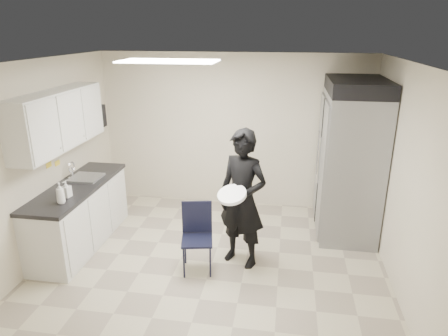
% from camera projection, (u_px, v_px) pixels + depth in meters
% --- Properties ---
extents(floor, '(4.50, 4.50, 0.00)m').
position_uv_depth(floor, '(212.00, 262.00, 5.33)').
color(floor, '#B1A78B').
rests_on(floor, ground).
extents(ceiling, '(4.50, 4.50, 0.00)m').
position_uv_depth(ceiling, '(210.00, 62.00, 4.47)').
color(ceiling, silver).
rests_on(ceiling, back_wall).
extents(back_wall, '(4.50, 0.00, 4.50)m').
position_uv_depth(back_wall, '(234.00, 132.00, 6.76)').
color(back_wall, beige).
rests_on(back_wall, floor).
extents(left_wall, '(0.00, 4.00, 4.00)m').
position_uv_depth(left_wall, '(43.00, 162.00, 5.24)').
color(left_wall, beige).
rests_on(left_wall, floor).
extents(right_wall, '(0.00, 4.00, 4.00)m').
position_uv_depth(right_wall, '(404.00, 181.00, 4.56)').
color(right_wall, beige).
rests_on(right_wall, floor).
extents(ceiling_panel, '(1.20, 0.60, 0.02)m').
position_uv_depth(ceiling_panel, '(169.00, 61.00, 4.94)').
color(ceiling_panel, white).
rests_on(ceiling_panel, ceiling).
extents(lower_counter, '(0.60, 1.90, 0.86)m').
position_uv_depth(lower_counter, '(80.00, 216.00, 5.67)').
color(lower_counter, silver).
rests_on(lower_counter, floor).
extents(countertop, '(0.64, 1.95, 0.05)m').
position_uv_depth(countertop, '(76.00, 187.00, 5.52)').
color(countertop, black).
rests_on(countertop, lower_counter).
extents(sink, '(0.42, 0.40, 0.14)m').
position_uv_depth(sink, '(86.00, 181.00, 5.75)').
color(sink, gray).
rests_on(sink, countertop).
extents(faucet, '(0.02, 0.02, 0.24)m').
position_uv_depth(faucet, '(72.00, 171.00, 5.73)').
color(faucet, silver).
rests_on(faucet, countertop).
extents(upper_cabinets, '(0.35, 1.80, 0.75)m').
position_uv_depth(upper_cabinets, '(58.00, 120.00, 5.22)').
color(upper_cabinets, silver).
rests_on(upper_cabinets, left_wall).
extents(towel_dispenser, '(0.22, 0.30, 0.35)m').
position_uv_depth(towel_dispenser, '(96.00, 117.00, 6.37)').
color(towel_dispenser, black).
rests_on(towel_dispenser, left_wall).
extents(notice_sticker_left, '(0.00, 0.12, 0.07)m').
position_uv_depth(notice_sticker_left, '(49.00, 165.00, 5.36)').
color(notice_sticker_left, yellow).
rests_on(notice_sticker_left, left_wall).
extents(notice_sticker_right, '(0.00, 0.12, 0.07)m').
position_uv_depth(notice_sticker_right, '(57.00, 163.00, 5.56)').
color(notice_sticker_right, yellow).
rests_on(notice_sticker_right, left_wall).
extents(commercial_fridge, '(0.80, 1.35, 2.10)m').
position_uv_depth(commercial_fridge, '(349.00, 165.00, 5.89)').
color(commercial_fridge, gray).
rests_on(commercial_fridge, floor).
extents(fridge_compressor, '(0.80, 1.35, 0.20)m').
position_uv_depth(fridge_compressor, '(358.00, 86.00, 5.51)').
color(fridge_compressor, black).
rests_on(fridge_compressor, commercial_fridge).
extents(folding_chair, '(0.45, 0.45, 0.86)m').
position_uv_depth(folding_chair, '(197.00, 240.00, 5.02)').
color(folding_chair, black).
rests_on(folding_chair, floor).
extents(man_tuxedo, '(0.79, 0.67, 1.81)m').
position_uv_depth(man_tuxedo, '(242.00, 199.00, 5.06)').
color(man_tuxedo, black).
rests_on(man_tuxedo, floor).
extents(bucket_lid, '(0.47, 0.47, 0.04)m').
position_uv_depth(bucket_lid, '(232.00, 195.00, 4.81)').
color(bucket_lid, silver).
rests_on(bucket_lid, man_tuxedo).
extents(soap_bottle_a, '(0.15, 0.15, 0.27)m').
position_uv_depth(soap_bottle_a, '(60.00, 193.00, 4.89)').
color(soap_bottle_a, white).
rests_on(soap_bottle_a, countertop).
extents(soap_bottle_b, '(0.11, 0.11, 0.22)m').
position_uv_depth(soap_bottle_b, '(66.00, 189.00, 5.08)').
color(soap_bottle_b, '#A19FAA').
rests_on(soap_bottle_b, countertop).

